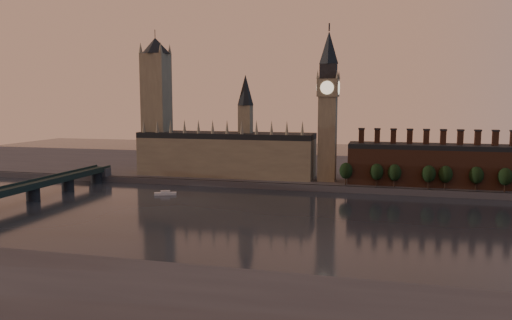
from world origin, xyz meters
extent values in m
plane|color=black|center=(0.00, 0.00, 0.00)|extent=(900.00, 900.00, 0.00)
cube|color=#48484D|center=(0.00, 90.00, 2.00)|extent=(900.00, 4.00, 4.00)
cube|color=#48484D|center=(0.00, 180.00, 2.00)|extent=(900.00, 180.00, 4.00)
cube|color=#80775B|center=(-65.00, 115.00, 18.00)|extent=(130.00, 30.00, 28.00)
cube|color=black|center=(-65.00, 115.00, 34.00)|extent=(130.00, 30.00, 4.00)
cube|color=#80775B|center=(-50.00, 115.00, 44.00)|extent=(9.00, 9.00, 24.00)
cone|color=black|center=(-50.00, 115.00, 67.00)|extent=(12.00, 12.00, 22.00)
cone|color=#80775B|center=(-124.00, 101.00, 41.00)|extent=(2.60, 2.60, 10.00)
cone|color=#80775B|center=(-113.27, 101.00, 41.00)|extent=(2.60, 2.60, 10.00)
cone|color=#80775B|center=(-102.55, 101.00, 41.00)|extent=(2.60, 2.60, 10.00)
cone|color=#80775B|center=(-91.82, 101.00, 41.00)|extent=(2.60, 2.60, 10.00)
cone|color=#80775B|center=(-81.09, 101.00, 41.00)|extent=(2.60, 2.60, 10.00)
cone|color=#80775B|center=(-70.36, 101.00, 41.00)|extent=(2.60, 2.60, 10.00)
cone|color=#80775B|center=(-59.64, 101.00, 41.00)|extent=(2.60, 2.60, 10.00)
cone|color=#80775B|center=(-48.91, 101.00, 41.00)|extent=(2.60, 2.60, 10.00)
cone|color=#80775B|center=(-38.18, 101.00, 41.00)|extent=(2.60, 2.60, 10.00)
cone|color=#80775B|center=(-27.45, 101.00, 41.00)|extent=(2.60, 2.60, 10.00)
cone|color=#80775B|center=(-16.73, 101.00, 41.00)|extent=(2.60, 2.60, 10.00)
cone|color=#80775B|center=(-6.00, 101.00, 41.00)|extent=(2.60, 2.60, 10.00)
cube|color=#80775B|center=(-120.00, 115.00, 49.00)|extent=(18.00, 18.00, 90.00)
cone|color=black|center=(-120.00, 115.00, 100.00)|extent=(24.00, 24.00, 12.00)
cylinder|color=#232326|center=(-120.00, 115.00, 106.00)|extent=(0.50, 0.50, 12.00)
cone|color=#80775B|center=(-128.00, 107.00, 98.00)|extent=(3.00, 3.00, 8.00)
cone|color=#80775B|center=(-112.00, 107.00, 98.00)|extent=(3.00, 3.00, 8.00)
cone|color=#80775B|center=(-128.00, 123.00, 98.00)|extent=(3.00, 3.00, 8.00)
cone|color=#80775B|center=(-112.00, 123.00, 98.00)|extent=(3.00, 3.00, 8.00)
cube|color=#80775B|center=(10.00, 110.00, 33.00)|extent=(12.00, 12.00, 58.00)
cube|color=#80775B|center=(10.00, 110.00, 68.00)|extent=(14.00, 14.00, 12.00)
cube|color=#232326|center=(10.00, 110.00, 79.00)|extent=(11.00, 11.00, 10.00)
cone|color=black|center=(10.00, 110.00, 95.00)|extent=(13.00, 13.00, 22.00)
cylinder|color=#232326|center=(10.00, 110.00, 108.50)|extent=(1.00, 1.00, 5.00)
cylinder|color=beige|center=(10.00, 102.80, 68.00)|extent=(9.00, 0.50, 9.00)
cylinder|color=beige|center=(10.00, 117.20, 68.00)|extent=(9.00, 0.50, 9.00)
cylinder|color=beige|center=(2.80, 110.00, 68.00)|extent=(0.50, 9.00, 9.00)
cylinder|color=beige|center=(17.20, 110.00, 68.00)|extent=(0.50, 9.00, 9.00)
cone|color=#80775B|center=(3.50, 103.50, 77.00)|extent=(2.00, 2.00, 6.00)
cone|color=#80775B|center=(16.50, 103.50, 77.00)|extent=(2.00, 2.00, 6.00)
cone|color=#80775B|center=(3.50, 116.50, 77.00)|extent=(2.00, 2.00, 6.00)
cone|color=#80775B|center=(16.50, 116.50, 77.00)|extent=(2.00, 2.00, 6.00)
cube|color=#563120|center=(80.00, 110.00, 16.00)|extent=(110.00, 25.00, 24.00)
cube|color=black|center=(80.00, 110.00, 29.50)|extent=(110.00, 25.00, 3.00)
cube|color=#563120|center=(33.00, 110.00, 35.50)|extent=(3.50, 3.50, 9.00)
cube|color=#232326|center=(33.00, 110.00, 40.50)|extent=(4.20, 4.20, 1.00)
cube|color=#563120|center=(43.44, 110.00, 35.50)|extent=(3.50, 3.50, 9.00)
cube|color=#232326|center=(43.44, 110.00, 40.50)|extent=(4.20, 4.20, 1.00)
cube|color=#563120|center=(53.89, 110.00, 35.50)|extent=(3.50, 3.50, 9.00)
cube|color=#232326|center=(53.89, 110.00, 40.50)|extent=(4.20, 4.20, 1.00)
cube|color=#563120|center=(64.33, 110.00, 35.50)|extent=(3.50, 3.50, 9.00)
cube|color=#232326|center=(64.33, 110.00, 40.50)|extent=(4.20, 4.20, 1.00)
cube|color=#563120|center=(74.78, 110.00, 35.50)|extent=(3.50, 3.50, 9.00)
cube|color=#232326|center=(74.78, 110.00, 40.50)|extent=(4.20, 4.20, 1.00)
cube|color=#563120|center=(85.22, 110.00, 35.50)|extent=(3.50, 3.50, 9.00)
cube|color=#232326|center=(85.22, 110.00, 40.50)|extent=(4.20, 4.20, 1.00)
cube|color=#563120|center=(95.67, 110.00, 35.50)|extent=(3.50, 3.50, 9.00)
cube|color=#232326|center=(95.67, 110.00, 40.50)|extent=(4.20, 4.20, 1.00)
cube|color=#563120|center=(106.11, 110.00, 35.50)|extent=(3.50, 3.50, 9.00)
cube|color=#232326|center=(106.11, 110.00, 40.50)|extent=(4.20, 4.20, 1.00)
cube|color=#563120|center=(116.56, 110.00, 35.50)|extent=(3.50, 3.50, 9.00)
cube|color=#232326|center=(116.56, 110.00, 40.50)|extent=(4.20, 4.20, 1.00)
cylinder|color=black|center=(24.17, 95.34, 7.00)|extent=(0.80, 0.80, 6.00)
ellipsoid|color=black|center=(24.17, 95.34, 13.50)|extent=(8.60, 8.60, 10.75)
cylinder|color=black|center=(43.93, 95.32, 7.00)|extent=(0.80, 0.80, 6.00)
ellipsoid|color=black|center=(43.93, 95.32, 13.50)|extent=(8.60, 8.60, 10.75)
cylinder|color=black|center=(55.10, 94.90, 7.00)|extent=(0.80, 0.80, 6.00)
ellipsoid|color=black|center=(55.10, 94.90, 13.50)|extent=(8.60, 8.60, 10.75)
cylinder|color=black|center=(75.91, 94.42, 7.00)|extent=(0.80, 0.80, 6.00)
ellipsoid|color=black|center=(75.91, 94.42, 13.50)|extent=(8.60, 8.60, 10.75)
cylinder|color=black|center=(86.00, 95.00, 7.00)|extent=(0.80, 0.80, 6.00)
ellipsoid|color=black|center=(86.00, 95.00, 13.50)|extent=(8.60, 8.60, 10.75)
cylinder|color=black|center=(104.04, 95.49, 7.00)|extent=(0.80, 0.80, 6.00)
ellipsoid|color=black|center=(104.04, 95.49, 13.50)|extent=(8.60, 8.60, 10.75)
cylinder|color=black|center=(120.13, 93.85, 7.00)|extent=(0.80, 0.80, 6.00)
ellipsoid|color=black|center=(120.13, 93.85, 13.50)|extent=(8.60, 8.60, 10.75)
cube|color=#1C2C26|center=(-155.00, -5.00, 9.00)|extent=(12.00, 200.00, 2.50)
cube|color=#1C2C26|center=(-149.50, -5.00, 10.90)|extent=(1.00, 200.00, 1.30)
cube|color=#48484D|center=(-155.00, 90.00, 7.00)|extent=(14.00, 8.00, 6.00)
cylinder|color=#232326|center=(-155.00, 17.00, 3.88)|extent=(8.00, 8.00, 7.75)
cylinder|color=#232326|center=(-155.00, 51.00, 3.88)|extent=(8.00, 8.00, 7.75)
cylinder|color=#232326|center=(-155.00, 85.00, 3.88)|extent=(8.00, 8.00, 7.75)
cube|color=silver|center=(-85.41, 52.45, 0.79)|extent=(14.32, 9.06, 1.59)
cube|color=silver|center=(-85.41, 52.45, 2.18)|extent=(6.63, 5.06, 1.19)
camera|label=1|loc=(47.70, -234.36, 59.80)|focal=35.00mm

